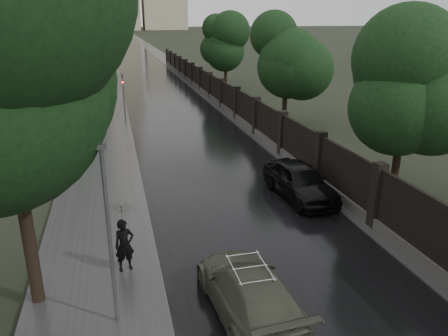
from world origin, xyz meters
TOP-DOWN VIEW (x-y plane):
  - ground at (0.00, 0.00)m, footprint 800.00×800.00m
  - road at (0.00, 190.00)m, footprint 8.00×420.00m
  - sidewalk_left at (-6.00, 190.00)m, footprint 4.00×420.00m
  - verge_right at (5.50, 190.00)m, footprint 3.00×420.00m
  - fence_right at (4.60, 32.01)m, footprint 0.45×75.72m
  - tree_left_near at (-7.60, 3.00)m, footprint 5.44×5.44m
  - tree_left_far at (-8.00, 30.00)m, footprint 4.25×4.25m
  - tree_right_a at (7.50, 8.00)m, footprint 4.08×4.08m
  - tree_right_b at (7.50, 22.00)m, footprint 4.08×4.08m
  - tree_right_c at (7.50, 40.00)m, footprint 4.08×4.08m
  - lamp_post at (-5.40, 1.50)m, footprint 0.25×0.12m
  - traffic_light at (-4.30, 24.99)m, footprint 0.16×0.32m
  - volga_sedan at (-1.80, 1.12)m, footprint 2.39×5.12m
  - car_right_near at (2.94, 8.58)m, footprint 2.36×4.99m
  - pedestrian_umbrella at (-5.06, 4.05)m, footprint 1.26×1.27m

SIDE VIEW (x-z plane):
  - ground at x=0.00m, z-range 0.00..0.00m
  - road at x=0.00m, z-range 0.00..0.02m
  - verge_right at x=5.50m, z-range 0.00..0.08m
  - sidewalk_left at x=-6.00m, z-range 0.00..0.16m
  - volga_sedan at x=-1.80m, z-range 0.00..1.45m
  - car_right_near at x=2.94m, z-range 0.00..1.65m
  - fence_right at x=4.60m, z-range -0.34..2.36m
  - pedestrian_umbrella at x=-5.06m, z-range 0.61..3.34m
  - traffic_light at x=-4.30m, z-range 0.40..4.40m
  - lamp_post at x=-5.40m, z-range 0.12..5.23m
  - tree_right_a at x=7.50m, z-range 1.44..8.46m
  - tree_right_b at x=7.50m, z-range 1.44..8.46m
  - tree_right_c at x=7.50m, z-range 1.44..8.46m
  - tree_left_far at x=-8.00m, z-range 1.55..8.94m
  - tree_left_near at x=-7.60m, z-range 1.84..11.00m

